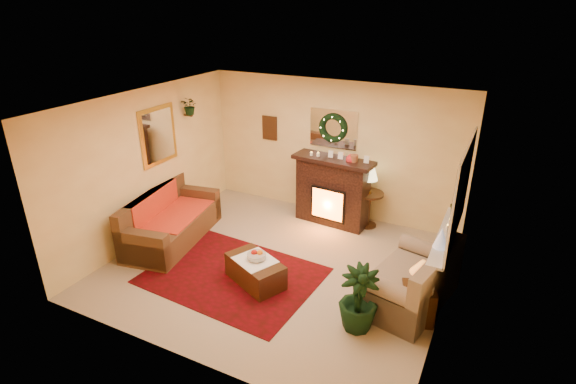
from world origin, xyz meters
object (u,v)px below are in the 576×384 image
at_px(sofa, 172,218).
at_px(fireplace, 332,195).
at_px(loveseat, 410,276).
at_px(side_table_round, 368,210).
at_px(coffee_table, 255,270).
at_px(end_table_square, 418,302).

height_order(sofa, fireplace, fireplace).
height_order(loveseat, side_table_round, loveseat).
xyz_separation_m(side_table_round, coffee_table, (-0.95, -2.52, -0.12)).
xyz_separation_m(fireplace, loveseat, (1.86, -1.79, -0.13)).
bearing_deg(fireplace, sofa, -134.79).
xyz_separation_m(sofa, side_table_round, (2.89, 2.04, -0.11)).
bearing_deg(loveseat, side_table_round, 133.94).
bearing_deg(coffee_table, sofa, -168.87).
relative_size(loveseat, coffee_table, 1.67).
relative_size(side_table_round, coffee_table, 0.74).
bearing_deg(loveseat, coffee_table, -152.79).
bearing_deg(side_table_round, fireplace, -166.70).
height_order(fireplace, end_table_square, fireplace).
height_order(loveseat, end_table_square, loveseat).
relative_size(sofa, end_table_square, 4.07).
bearing_deg(end_table_square, sofa, 176.66).
relative_size(loveseat, side_table_round, 2.26).
relative_size(side_table_round, end_table_square, 1.35).
bearing_deg(coffee_table, fireplace, 108.07).
relative_size(sofa, loveseat, 1.33).
height_order(fireplace, side_table_round, fireplace).
bearing_deg(sofa, side_table_round, 25.27).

